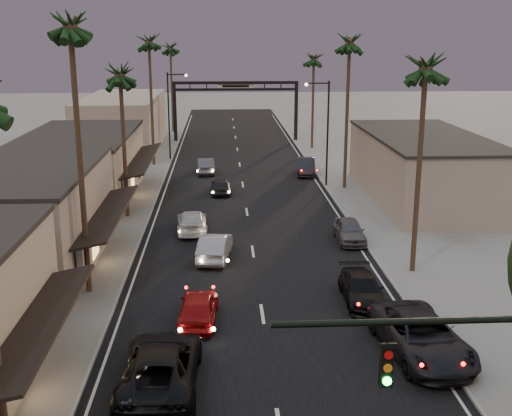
{
  "coord_description": "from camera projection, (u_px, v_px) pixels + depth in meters",
  "views": [
    {
      "loc": [
        -1.8,
        -8.67,
        12.65
      ],
      "look_at": [
        0.24,
        28.85,
        2.5
      ],
      "focal_mm": 45.0,
      "sensor_mm": 36.0,
      "label": 1
    }
  ],
  "objects": [
    {
      "name": "curbside_near",
      "position": [
        421.0,
        336.0,
        26.01
      ],
      "size": [
        3.48,
        6.37,
        1.69
      ],
      "primitive_type": "imported",
      "rotation": [
        0.0,
        0.0,
        0.11
      ],
      "color": "black",
      "rests_on": "ground"
    },
    {
      "name": "curbside_far",
      "position": [
        306.0,
        166.0,
        59.99
      ],
      "size": [
        2.11,
        4.81,
        1.54
      ],
      "primitive_type": "imported",
      "rotation": [
        0.0,
        0.0,
        -0.1
      ],
      "color": "black",
      "rests_on": "ground"
    },
    {
      "name": "oncoming_pickup",
      "position": [
        161.0,
        366.0,
        23.67
      ],
      "size": [
        2.96,
        6.17,
        1.7
      ],
      "primitive_type": "imported",
      "rotation": [
        0.0,
        0.0,
        3.12
      ],
      "color": "black",
      "rests_on": "ground"
    },
    {
      "name": "palm_lb",
      "position": [
        70.0,
        18.0,
        29.02
      ],
      "size": [
        3.2,
        3.2,
        15.2
      ],
      "color": "#38281C",
      "rests_on": "ground"
    },
    {
      "name": "palm_rc",
      "position": [
        314.0,
        55.0,
        71.17
      ],
      "size": [
        3.2,
        3.2,
        12.2
      ],
      "color": "#38281C",
      "rests_on": "ground"
    },
    {
      "name": "palm_rb",
      "position": [
        350.0,
        38.0,
        51.38
      ],
      "size": [
        3.2,
        3.2,
        14.2
      ],
      "color": "#38281C",
      "rests_on": "ground"
    },
    {
      "name": "oncoming_silver",
      "position": [
        215.0,
        247.0,
        37.31
      ],
      "size": [
        2.17,
        4.71,
        1.49
      ],
      "primitive_type": "imported",
      "rotation": [
        0.0,
        0.0,
        3.01
      ],
      "color": "#97979C",
      "rests_on": "ground"
    },
    {
      "name": "oncoming_white",
      "position": [
        192.0,
        221.0,
        42.54
      ],
      "size": [
        2.2,
        4.89,
        1.39
      ],
      "primitive_type": "imported",
      "rotation": [
        0.0,
        0.0,
        3.19
      ],
      "color": "#B6B6B6",
      "rests_on": "ground"
    },
    {
      "name": "curbside_grey",
      "position": [
        349.0,
        231.0,
        40.49
      ],
      "size": [
        1.74,
        4.2,
        1.43
      ],
      "primitive_type": "imported",
      "rotation": [
        0.0,
        0.0,
        -0.01
      ],
      "color": "#4B4A4F",
      "rests_on": "ground"
    },
    {
      "name": "ground",
      "position": [
        245.0,
        202.0,
        50.31
      ],
      "size": [
        200.0,
        200.0,
        0.0
      ],
      "primitive_type": "plane",
      "color": "slate",
      "rests_on": "ground"
    },
    {
      "name": "curbside_black",
      "position": [
        362.0,
        289.0,
        31.29
      ],
      "size": [
        1.94,
        4.63,
        1.33
      ],
      "primitive_type": "imported",
      "rotation": [
        0.0,
        0.0,
        -0.01
      ],
      "color": "black",
      "rests_on": "ground"
    },
    {
      "name": "oncoming_red",
      "position": [
        198.0,
        307.0,
        29.07
      ],
      "size": [
        1.91,
        4.3,
        1.44
      ],
      "primitive_type": "imported",
      "rotation": [
        0.0,
        0.0,
        3.09
      ],
      "color": "maroon",
      "rests_on": "ground"
    },
    {
      "name": "palm_ld",
      "position": [
        149.0,
        38.0,
        61.09
      ],
      "size": [
        3.2,
        3.2,
        14.2
      ],
      "color": "#38281C",
      "rests_on": "ground"
    },
    {
      "name": "palm_lc",
      "position": [
        120.0,
        69.0,
        43.28
      ],
      "size": [
        3.2,
        3.2,
        12.2
      ],
      "color": "#38281C",
      "rests_on": "ground"
    },
    {
      "name": "palm_far",
      "position": [
        170.0,
        45.0,
        83.53
      ],
      "size": [
        3.2,
        3.2,
        13.2
      ],
      "color": "#38281C",
      "rests_on": "ground"
    },
    {
      "name": "oncoming_grey_far",
      "position": [
        206.0,
        166.0,
        60.61
      ],
      "size": [
        1.82,
        4.45,
        1.44
      ],
      "primitive_type": "imported",
      "rotation": [
        0.0,
        0.0,
        3.21
      ],
      "color": "#4C4B50",
      "rests_on": "ground"
    },
    {
      "name": "storefront_dist",
      "position": [
        123.0,
        123.0,
        72.95
      ],
      "size": [
        8.0,
        20.0,
        6.0
      ],
      "primitive_type": "cube",
      "color": "gray",
      "rests_on": "ground"
    },
    {
      "name": "road",
      "position": [
        243.0,
        187.0,
        55.13
      ],
      "size": [
        14.0,
        120.0,
        0.02
      ],
      "primitive_type": "cube",
      "color": "black",
      "rests_on": "ground"
    },
    {
      "name": "palm_ra",
      "position": [
        426.0,
        60.0,
        32.36
      ],
      "size": [
        3.2,
        3.2,
        13.2
      ],
      "color": "#38281C",
      "rests_on": "ground"
    },
    {
      "name": "streetlight_left",
      "position": [
        171.0,
        109.0,
        65.91
      ],
      "size": [
        2.13,
        0.3,
        9.0
      ],
      "color": "black",
      "rests_on": "ground"
    },
    {
      "name": "arch",
      "position": [
        236.0,
        96.0,
        77.79
      ],
      "size": [
        15.2,
        0.4,
        7.27
      ],
      "color": "black",
      "rests_on": "ground"
    },
    {
      "name": "streetlight_right",
      "position": [
        325.0,
        125.0,
        54.11
      ],
      "size": [
        2.13,
        0.3,
        9.0
      ],
      "color": "black",
      "rests_on": "ground"
    },
    {
      "name": "storefront_mid",
      "position": [
        20.0,
        220.0,
        35.42
      ],
      "size": [
        8.0,
        14.0,
        5.5
      ],
      "primitive_type": "cube",
      "color": "gray",
      "rests_on": "ground"
    },
    {
      "name": "sidewalk_left",
      "position": [
        142.0,
        171.0,
        61.37
      ],
      "size": [
        5.0,
        92.0,
        0.12
      ],
      "primitive_type": "cube",
      "color": "slate",
      "rests_on": "ground"
    },
    {
      "name": "building_right",
      "position": [
        423.0,
        169.0,
        50.39
      ],
      "size": [
        8.0,
        18.0,
        5.0
      ],
      "primitive_type": "cube",
      "color": "gray",
      "rests_on": "ground"
    },
    {
      "name": "oncoming_dgrey",
      "position": [
        221.0,
        186.0,
        52.77
      ],
      "size": [
        1.61,
        3.91,
        1.33
      ],
      "primitive_type": "imported",
      "rotation": [
        0.0,
        0.0,
        3.15
      ],
      "color": "black",
      "rests_on": "ground"
    },
    {
      "name": "sidewalk_right",
      "position": [
        338.0,
        169.0,
        62.36
      ],
      "size": [
        5.0,
        92.0,
        0.12
      ],
      "primitive_type": "cube",
      "color": "slate",
      "rests_on": "ground"
    },
    {
      "name": "storefront_far",
      "position": [
        81.0,
        167.0,
        50.91
      ],
      "size": [
        8.0,
        16.0,
        5.0
      ],
      "primitive_type": "cube",
      "color": "tan",
      "rests_on": "ground"
    }
  ]
}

